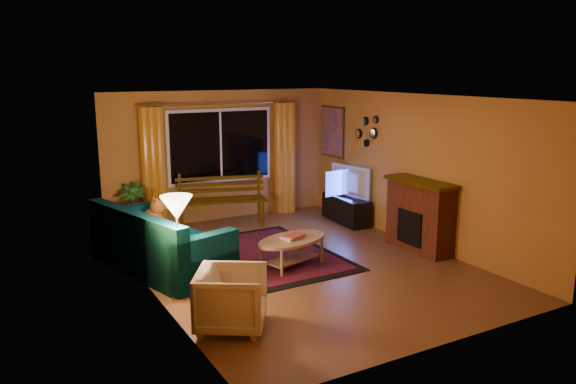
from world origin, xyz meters
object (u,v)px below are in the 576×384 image
sofa (161,239)px  tv_console (346,209)px  coffee_table (292,252)px  bench (222,213)px  floor_lamp (178,249)px  armchair (232,296)px

sofa → tv_console: size_ratio=1.96×
sofa → coffee_table: 1.93m
bench → tv_console: (2.21, -0.88, -0.00)m
bench → sofa: 2.44m
sofa → tv_console: bearing=-3.2°
floor_lamp → tv_console: (4.00, 2.04, -0.42)m
floor_lamp → coffee_table: size_ratio=1.11×
floor_lamp → tv_console: bearing=27.0°
sofa → armchair: 2.25m
floor_lamp → tv_console: floor_lamp is taller
bench → sofa: sofa is taller
tv_console → armchair: bearing=-136.2°
sofa → armchair: bearing=-102.5°
armchair → coffee_table: bearing=-16.2°
tv_console → coffee_table: bearing=-138.0°
armchair → tv_console: bearing=-18.4°
sofa → bench: bearing=30.4°
armchair → floor_lamp: (-0.25, 1.08, 0.28)m
bench → armchair: 4.29m
bench → floor_lamp: (-1.79, -2.92, 0.42)m
armchair → floor_lamp: floor_lamp is taller
floor_lamp → tv_console: size_ratio=1.12×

